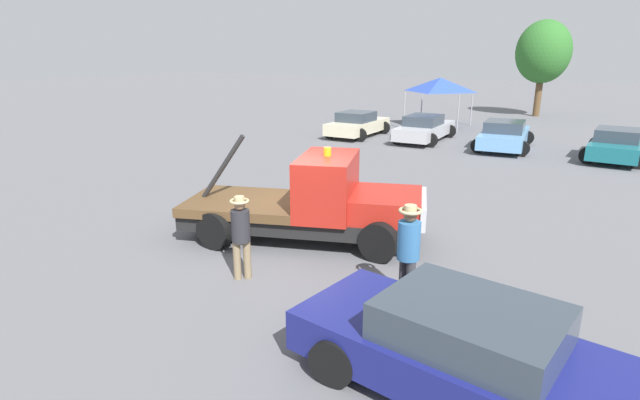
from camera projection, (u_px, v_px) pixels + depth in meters
The scene contains 12 objects.
ground_plane at pixel (302, 238), 12.22m from camera, with size 160.00×160.00×0.00m, color slate.
tow_truck at pixel (316, 204), 11.89m from camera, with size 6.09×3.78×2.51m.
foreground_car at pixel (483, 359), 6.30m from camera, with size 5.42×2.72×1.34m.
person_near_truck at pixel (409, 247), 8.74m from camera, with size 0.41×0.41×1.86m.
person_at_hood at pixel (241, 231), 9.76m from camera, with size 0.38×0.38×1.72m.
parked_car_cream at pixel (357, 124), 26.90m from camera, with size 2.49×4.43×1.34m.
parked_car_silver at pixel (424, 128), 25.48m from camera, with size 2.37×4.82×1.34m.
parked_car_skyblue at pixel (504, 135), 23.37m from camera, with size 2.73×4.85×1.34m.
parked_car_teal at pixel (617, 145), 20.98m from camera, with size 2.66×4.71×1.34m.
canopy_tent_blue at pixel (440, 85), 29.78m from camera, with size 3.27×3.27×2.94m.
tree_left at pixel (543, 52), 34.43m from camera, with size 3.67×3.67×6.55m.
traffic_cone at pixel (334, 196), 14.84m from camera, with size 0.40×0.40×0.55m.
Camera 1 is at (6.02, -9.75, 4.37)m, focal length 28.00 mm.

